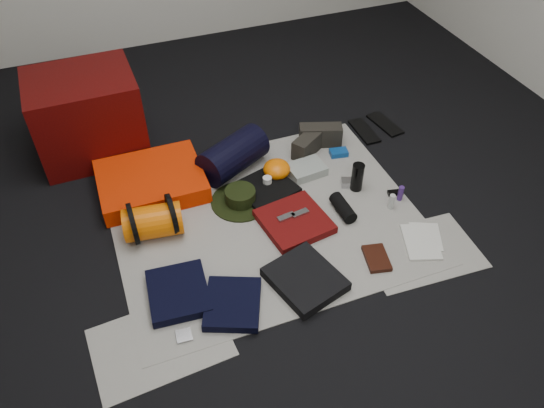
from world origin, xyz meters
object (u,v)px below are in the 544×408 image
object	(u,v)px
sleeping_pad	(151,181)
water_bottle	(357,177)
red_cabinet	(87,115)
compact_camera	(350,183)
navy_duffel	(233,155)
paperback_book	(377,258)
stuff_sack	(153,222)

from	to	relation	value
sleeping_pad	water_bottle	xyz separation A→B (m)	(1.09, -0.42, 0.03)
red_cabinet	compact_camera	world-z (taller)	red_cabinet
navy_duffel	sleeping_pad	bearing A→B (deg)	151.43
red_cabinet	sleeping_pad	distance (m)	0.59
red_cabinet	paperback_book	bearing A→B (deg)	-51.35
navy_duffel	red_cabinet	bearing A→B (deg)	118.06
red_cabinet	stuff_sack	world-z (taller)	red_cabinet
red_cabinet	stuff_sack	xyz separation A→B (m)	(0.19, -0.86, -0.16)
sleeping_pad	paperback_book	bearing A→B (deg)	-44.97
sleeping_pad	navy_duffel	size ratio (longest dim) A/B	1.42
sleeping_pad	water_bottle	size ratio (longest dim) A/B	3.39
compact_camera	water_bottle	bearing A→B (deg)	-40.17
navy_duffel	compact_camera	distance (m)	0.70
stuff_sack	compact_camera	bearing A→B (deg)	-1.07
stuff_sack	navy_duffel	bearing A→B (deg)	33.10
paperback_book	red_cabinet	bearing A→B (deg)	141.93
navy_duffel	water_bottle	world-z (taller)	navy_duffel
water_bottle	paperback_book	world-z (taller)	water_bottle
navy_duffel	paperback_book	size ratio (longest dim) A/B	2.40
red_cabinet	navy_duffel	distance (m)	0.90
red_cabinet	compact_camera	size ratio (longest dim) A/B	6.02
sleeping_pad	navy_duffel	xyz separation A→B (m)	(0.49, -0.01, 0.05)
red_cabinet	water_bottle	bearing A→B (deg)	-35.34
navy_duffel	compact_camera	bearing A→B (deg)	-60.99
sleeping_pad	compact_camera	distance (m)	1.14
water_bottle	paperback_book	xyz separation A→B (m)	(-0.15, -0.52, -0.07)
red_cabinet	sleeping_pad	world-z (taller)	red_cabinet
navy_duffel	water_bottle	size ratio (longest dim) A/B	2.39
sleeping_pad	compact_camera	size ratio (longest dim) A/B	5.77
red_cabinet	water_bottle	distance (m)	1.63
sleeping_pad	paperback_book	distance (m)	1.32
compact_camera	paperback_book	bearing A→B (deg)	-82.68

